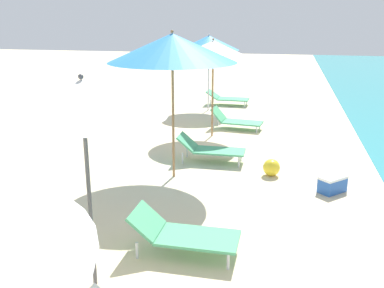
{
  "coord_description": "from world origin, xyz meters",
  "views": [
    {
      "loc": [
        2.17,
        2.2,
        3.22
      ],
      "look_at": [
        0.68,
        9.22,
        1.1
      ],
      "focal_mm": 41.3,
      "sensor_mm": 36.0,
      "label": 1
    }
  ],
  "objects": [
    {
      "name": "umbrella_third",
      "position": [
        0.01,
        6.61,
        2.33
      ],
      "size": [
        1.88,
        1.88,
        2.6
      ],
      "color": "#4C4C51",
      "rests_on": "ground"
    },
    {
      "name": "lounger_third_shoreside",
      "position": [
        0.9,
        7.55,
        0.31
      ],
      "size": [
        1.5,
        0.66,
        0.61
      ],
      "rotation": [
        0.0,
        0.0,
        -0.01
      ],
      "color": "#4CA572",
      "rests_on": "ground"
    },
    {
      "name": "umbrella_fourth",
      "position": [
        0.03,
        10.47,
        2.6
      ],
      "size": [
        2.49,
        2.49,
        2.93
      ],
      "color": "olive",
      "rests_on": "ground"
    },
    {
      "name": "lounger_fourth_shoreside",
      "position": [
        0.59,
        11.54,
        0.31
      ],
      "size": [
        1.51,
        0.6,
        0.61
      ],
      "rotation": [
        0.0,
        0.0,
        0.01
      ],
      "color": "#4CA572",
      "rests_on": "ground"
    },
    {
      "name": "umbrella_fifth",
      "position": [
        0.27,
        13.74,
        2.32
      ],
      "size": [
        2.1,
        2.1,
        2.62
      ],
      "color": "olive",
      "rests_on": "ground"
    },
    {
      "name": "lounger_fifth_shoreside",
      "position": [
        0.8,
        14.65,
        0.26
      ],
      "size": [
        1.53,
        0.77,
        0.6
      ],
      "rotation": [
        0.0,
        0.0,
        -0.12
      ],
      "color": "#4CA572",
      "rests_on": "ground"
    },
    {
      "name": "umbrella_farthest",
      "position": [
        -0.41,
        17.03,
        2.29
      ],
      "size": [
        2.03,
        2.03,
        2.59
      ],
      "color": "silver",
      "rests_on": "ground"
    },
    {
      "name": "lounger_farthest_shoreside",
      "position": [
        0.1,
        18.09,
        0.27
      ],
      "size": [
        1.56,
        0.71,
        0.52
      ],
      "rotation": [
        0.0,
        0.0,
        -0.03
      ],
      "color": "#4CA572",
      "rests_on": "ground"
    },
    {
      "name": "cooler_box",
      "position": [
        3.14,
        10.29,
        0.16
      ],
      "size": [
        0.58,
        0.58,
        0.31
      ],
      "color": "#2659B2",
      "rests_on": "ground"
    },
    {
      "name": "beach_ball",
      "position": [
        1.99,
        10.94,
        0.18
      ],
      "size": [
        0.35,
        0.35,
        0.35
      ],
      "primitive_type": "sphere",
      "color": "yellow",
      "rests_on": "ground"
    }
  ]
}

